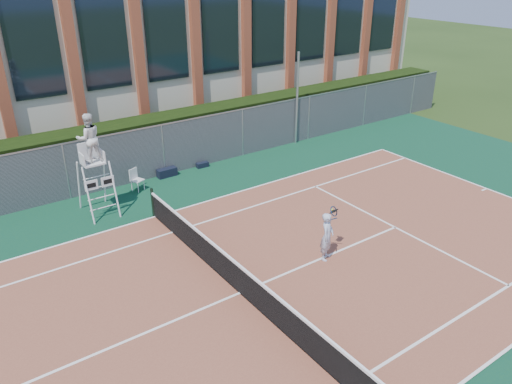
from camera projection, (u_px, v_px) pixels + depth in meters
ground at (240, 294)px, 13.80m from camera, size 120.00×120.00×0.00m
apron at (221, 276)px, 14.54m from camera, size 36.00×20.00×0.01m
tennis_court at (240, 293)px, 13.80m from camera, size 23.77×10.97×0.02m
tennis_net at (240, 278)px, 13.58m from camera, size 0.10×11.30×1.10m
fence at (117, 161)px, 19.83m from camera, size 40.00×0.06×2.20m
hedge at (107, 152)px, 20.72m from camera, size 40.00×1.40×2.20m
building at (43, 50)px, 25.28m from camera, size 45.00×10.60×8.22m
steel_pole at (297, 99)px, 24.02m from camera, size 0.12×0.12×4.47m
umpire_chair at (89, 141)px, 17.07m from camera, size 1.05×1.61×3.75m
plastic_chair at (136, 178)px, 19.71m from camera, size 0.55×0.55×0.90m
sports_bag_near at (167, 172)px, 21.08m from camera, size 0.84×0.35×0.36m
sports_bag_far at (202, 165)px, 22.04m from camera, size 0.55×0.25×0.22m
tennis_player at (327, 236)px, 15.05m from camera, size 0.94×0.72×1.57m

